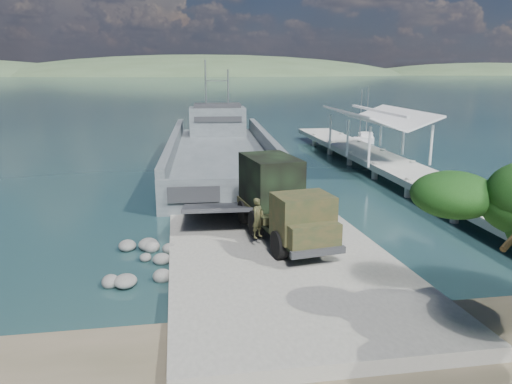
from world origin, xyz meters
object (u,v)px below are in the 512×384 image
Objects in this scene: pier at (381,153)px; sailboat_far at (366,138)px; landing_craft at (221,159)px; military_truck at (280,199)px; soldier at (258,226)px; sailboat_near at (359,144)px.

pier is 6.53× the size of sailboat_far.
pier is 14.02m from landing_craft.
military_truck is 39.29m from sailboat_far.
soldier is 35.91m from sailboat_near.
sailboat_near is at bearing -101.68° from sailboat_far.
sailboat_far is at bearing 77.35° from sailboat_near.
landing_craft reaches higher than pier.
pier is 22.65m from soldier.
sailboat_far is (5.76, 17.94, -1.24)m from pier.
military_truck is at bearing -100.17° from sailboat_near.
sailboat_near reaches higher than military_truck.
sailboat_near reaches higher than pier.
sailboat_far is at bearing 39.88° from landing_craft.
military_truck reaches higher than soldier.
soldier is 0.29× the size of sailboat_far.
pier is 20.94m from military_truck.
sailboat_near is at bearing 34.00° from landing_craft.
sailboat_far is (19.54, 35.91, -1.11)m from soldier.
landing_craft is 4.14× the size of military_truck.
military_truck is 1.29× the size of sailboat_near.
sailboat_far is (18.21, 34.75, -2.05)m from military_truck.
pier reaches higher than soldier.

